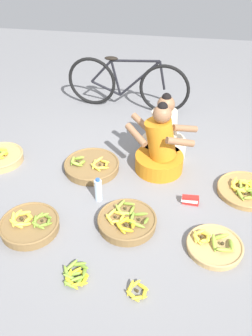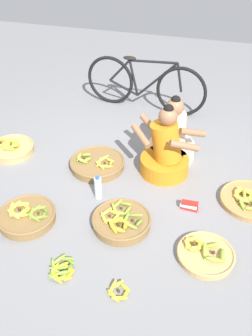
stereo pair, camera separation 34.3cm
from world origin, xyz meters
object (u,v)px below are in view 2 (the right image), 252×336
vendor_woman_behind (172,139)px  banana_basket_mid_right (250,200)px  water_bottle (98,188)px  packet_carton_stack (189,206)px  loose_bananas_front_center (62,269)px  loose_bananas_near_vendor (119,291)px  banana_basket_front_right (121,221)px  banana_basket_back_left (97,163)px  banana_basket_front_left (205,254)px  vendor_woman_front (165,152)px  bicycle_leaning (144,85)px  banana_basket_mid_left (27,216)px  banana_basket_near_bicycle (11,148)px

vendor_woman_behind → banana_basket_mid_right: size_ratio=1.32×
water_bottle → packet_carton_stack: size_ratio=1.48×
loose_bananas_front_center → loose_bananas_near_vendor: bearing=-6.9°
banana_basket_front_right → banana_basket_back_left: bearing=123.8°
banana_basket_mid_right → water_bottle: (-1.44, -0.34, 0.08)m
banana_basket_front_left → packet_carton_stack: (-0.22, 0.54, 0.01)m
vendor_woman_front → water_bottle: size_ratio=3.13×
vendor_woman_front → banana_basket_front_left: bearing=-61.5°
vendor_woman_behind → loose_bananas_front_center: bearing=-106.2°
bicycle_leaning → banana_basket_front_left: size_ratio=3.52×
banana_basket_mid_left → packet_carton_stack: (1.41, 0.58, -0.01)m
bicycle_leaning → banana_basket_back_left: bearing=-95.8°
vendor_woman_behind → water_bottle: 1.06m
vendor_woman_front → banana_basket_mid_right: vendor_woman_front is taller
loose_bananas_front_center → packet_carton_stack: bearing=49.4°
loose_bananas_front_center → loose_bananas_near_vendor: loose_bananas_front_center is taller
banana_basket_back_left → packet_carton_stack: bearing=-19.6°
vendor_woman_behind → banana_basket_back_left: (-0.74, -0.43, -0.19)m
vendor_woman_front → bicycle_leaning: 1.48m
water_bottle → packet_carton_stack: water_bottle is taller
vendor_woman_front → banana_basket_near_bicycle: 1.80m
loose_bananas_front_center → water_bottle: 0.93m
water_bottle → packet_carton_stack: bearing=5.3°
banana_basket_front_left → water_bottle: size_ratio=1.86×
vendor_woman_behind → water_bottle: vendor_woman_behind is taller
vendor_woman_behind → banana_basket_back_left: bearing=-149.8°
vendor_woman_front → bicycle_leaning: (-0.57, 1.37, 0.10)m
banana_basket_mid_left → banana_basket_mid_right: 2.13m
banana_basket_mid_left → vendor_woman_front: bearing=45.7°
bicycle_leaning → loose_bananas_near_vendor: (0.56, -2.95, -0.33)m
banana_basket_mid_right → loose_bananas_near_vendor: (-0.92, -1.33, -0.02)m
vendor_woman_behind → banana_basket_near_bicycle: bearing=-166.1°
banana_basket_near_bicycle → loose_bananas_front_center: 1.88m
banana_basket_mid_right → packet_carton_stack: (-0.55, -0.25, 0.00)m
packet_carton_stack → banana_basket_mid_left: bearing=-157.8°
bicycle_leaning → water_bottle: size_ratio=6.56×
banana_basket_near_bicycle → packet_carton_stack: 2.17m
bicycle_leaning → loose_bananas_front_center: 2.90m
vendor_woman_front → banana_basket_back_left: size_ratio=1.34×
banana_basket_front_right → banana_basket_mid_left: bearing=-167.6°
packet_carton_stack → vendor_woman_front: bearing=124.8°
banana_basket_mid_right → banana_basket_near_bicycle: banana_basket_near_bicycle is taller
banana_basket_mid_right → packet_carton_stack: banana_basket_mid_right is taller
vendor_woman_front → loose_bananas_near_vendor: (-0.02, -1.58, -0.24)m
banana_basket_back_left → banana_basket_mid_right: size_ratio=1.04×
vendor_woman_behind → banana_basket_mid_left: (-1.08, -1.39, -0.19)m
vendor_woman_behind → vendor_woman_front: bearing=-93.4°
water_bottle → banana_basket_mid_right: bearing=13.1°
banana_basket_front_left → bicycle_leaning: bearing=115.3°
banana_basket_front_left → banana_basket_front_right: size_ratio=0.89×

